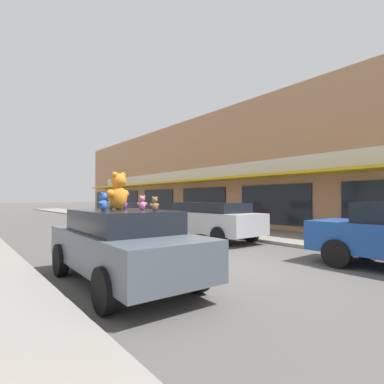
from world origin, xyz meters
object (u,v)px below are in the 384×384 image
object	(u,v)px
plush_art_car	(122,243)
teddy_bear_cream	(111,202)
parked_car_far_right	(135,214)
teddy_bear_purple	(124,203)
teddy_bear_brown	(155,204)
parked_car_far_center	(210,219)
teddy_bear_giant	(118,191)
teddy_bear_blue	(103,202)
teddy_bear_pink	(142,203)

from	to	relation	value
plush_art_car	teddy_bear_cream	size ratio (longest dim) A/B	13.71
parked_car_far_right	plush_art_car	bearing A→B (deg)	-118.76
plush_art_car	teddy_bear_purple	size ratio (longest dim) A/B	16.72
teddy_bear_cream	teddy_bear_brown	bearing A→B (deg)	97.89
parked_car_far_center	plush_art_car	bearing A→B (deg)	-147.11
teddy_bear_giant	parked_car_far_right	bearing A→B (deg)	-136.88
teddy_bear_blue	teddy_bear_giant	bearing A→B (deg)	-179.22
plush_art_car	teddy_bear_cream	bearing A→B (deg)	88.44
parked_car_far_right	teddy_bear_purple	bearing A→B (deg)	-118.81
plush_art_car	teddy_bear_blue	world-z (taller)	teddy_bear_blue
teddy_bear_giant	teddy_bear_brown	size ratio (longest dim) A/B	2.93
teddy_bear_giant	teddy_bear_blue	distance (m)	0.75
teddy_bear_giant	teddy_bear_purple	size ratio (longest dim) A/B	3.05
teddy_bear_giant	plush_art_car	bearing A→B (deg)	58.26
teddy_bear_giant	teddy_bear_blue	size ratio (longest dim) A/B	2.26
teddy_bear_purple	teddy_bear_cream	size ratio (longest dim) A/B	0.82
teddy_bear_pink	teddy_bear_blue	size ratio (longest dim) A/B	0.84
teddy_bear_pink	teddy_bear_purple	bearing A→B (deg)	-70.23
teddy_bear_brown	teddy_bear_cream	world-z (taller)	teddy_bear_cream
plush_art_car	teddy_bear_blue	xyz separation A→B (m)	(-0.43, -0.08, 0.84)
teddy_bear_blue	parked_car_far_right	size ratio (longest dim) A/B	0.09
parked_car_far_center	parked_car_far_right	bearing A→B (deg)	90.00
plush_art_car	teddy_bear_purple	world-z (taller)	teddy_bear_purple
plush_art_car	teddy_bear_brown	distance (m)	1.16
parked_car_far_center	parked_car_far_right	size ratio (longest dim) A/B	1.12
teddy_bear_blue	parked_car_far_right	bearing A→B (deg)	-162.16
teddy_bear_giant	teddy_bear_purple	distance (m)	0.58
teddy_bear_pink	teddy_bear_brown	bearing A→B (deg)	98.18
teddy_bear_purple	parked_car_far_right	world-z (taller)	teddy_bear_purple
teddy_bear_blue	parked_car_far_right	xyz separation A→B (m)	(5.99, 10.21, -0.84)
teddy_bear_brown	teddy_bear_pink	xyz separation A→B (m)	(0.15, 0.76, 0.01)
plush_art_car	teddy_bear_brown	xyz separation A→B (m)	(0.28, -0.79, 0.80)
teddy_bear_purple	parked_car_far_center	world-z (taller)	teddy_bear_purple
teddy_bear_giant	teddy_bear_pink	world-z (taller)	teddy_bear_giant
teddy_bear_brown	teddy_bear_cream	size ratio (longest dim) A/B	0.85
teddy_bear_purple	teddy_bear_cream	xyz separation A→B (m)	(-0.39, -0.15, 0.03)
plush_art_car	teddy_bear_purple	distance (m)	1.21
parked_car_far_right	teddy_bear_brown	bearing A→B (deg)	-115.79
plush_art_car	teddy_bear_brown	world-z (taller)	teddy_bear_brown
teddy_bear_purple	parked_car_far_right	size ratio (longest dim) A/B	0.06
plush_art_car	teddy_bear_pink	distance (m)	0.92
teddy_bear_cream	parked_car_far_center	xyz separation A→B (m)	(5.52, 2.94, -0.76)
teddy_bear_purple	teddy_bear_brown	bearing A→B (deg)	66.42
teddy_bear_cream	teddy_bear_blue	world-z (taller)	teddy_bear_blue
teddy_bear_pink	teddy_bear_cream	distance (m)	0.79
teddy_bear_purple	teddy_bear_cream	world-z (taller)	teddy_bear_cream
teddy_bear_giant	parked_car_far_right	distance (m)	11.20
teddy_bear_giant	parked_car_far_right	size ratio (longest dim) A/B	0.19
teddy_bear_brown	parked_car_far_center	xyz separation A→B (m)	(5.28, 4.39, -0.74)
plush_art_car	teddy_bear_blue	distance (m)	0.95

